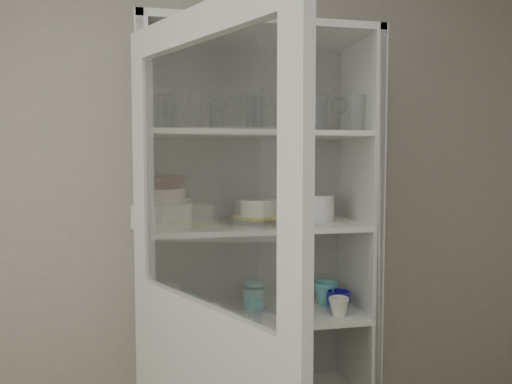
{
  "coord_description": "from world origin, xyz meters",
  "views": [
    {
      "loc": [
        -0.26,
        -0.86,
        1.55
      ],
      "look_at": [
        0.2,
        1.27,
        1.4
      ],
      "focal_mm": 35.0,
      "sensor_mm": 36.0,
      "label": 1
    }
  ],
  "objects_px": {
    "plate_stack_back": "(166,210)",
    "white_canister": "(167,301)",
    "mug_teal": "(326,293)",
    "goblet_3": "(339,114)",
    "glass_platter": "(258,220)",
    "teal_jar": "(254,296)",
    "grey_bowl_stack": "(319,208)",
    "mug_white": "(339,307)",
    "goblet_2": "(286,116)",
    "terracotta_bowl": "(161,182)",
    "goblet_1": "(235,112)",
    "mug_blue": "(338,300)",
    "cream_bowl": "(161,196)",
    "white_ramekin": "(258,207)",
    "goblet_0": "(171,112)",
    "cupboard_door": "(205,375)",
    "measuring_cups": "(184,320)",
    "pantry_cabinet": "(253,291)",
    "plate_stack_front": "(162,215)",
    "yellow_trivet": "(258,217)"
  },
  "relations": [
    {
      "from": "plate_stack_front",
      "to": "glass_platter",
      "type": "relative_size",
      "value": 0.71
    },
    {
      "from": "goblet_1",
      "to": "mug_blue",
      "type": "height_order",
      "value": "goblet_1"
    },
    {
      "from": "white_ramekin",
      "to": "mug_blue",
      "type": "distance_m",
      "value": 0.56
    },
    {
      "from": "terracotta_bowl",
      "to": "glass_platter",
      "type": "relative_size",
      "value": 0.61
    },
    {
      "from": "goblet_1",
      "to": "cream_bowl",
      "type": "height_order",
      "value": "goblet_1"
    },
    {
      "from": "mug_teal",
      "to": "mug_white",
      "type": "height_order",
      "value": "mug_teal"
    },
    {
      "from": "glass_platter",
      "to": "grey_bowl_stack",
      "type": "xyz_separation_m",
      "value": [
        0.27,
        -0.02,
        0.05
      ]
    },
    {
      "from": "goblet_2",
      "to": "white_canister",
      "type": "height_order",
      "value": "goblet_2"
    },
    {
      "from": "terracotta_bowl",
      "to": "goblet_2",
      "type": "bearing_deg",
      "value": 9.51
    },
    {
      "from": "plate_stack_front",
      "to": "plate_stack_back",
      "type": "bearing_deg",
      "value": 80.03
    },
    {
      "from": "goblet_3",
      "to": "mug_white",
      "type": "xyz_separation_m",
      "value": [
        -0.07,
        -0.21,
        -0.85
      ]
    },
    {
      "from": "pantry_cabinet",
      "to": "mug_blue",
      "type": "height_order",
      "value": "pantry_cabinet"
    },
    {
      "from": "goblet_2",
      "to": "glass_platter",
      "type": "bearing_deg",
      "value": -158.41
    },
    {
      "from": "goblet_2",
      "to": "terracotta_bowl",
      "type": "distance_m",
      "value": 0.64
    },
    {
      "from": "grey_bowl_stack",
      "to": "mug_white",
      "type": "relative_size",
      "value": 1.53
    },
    {
      "from": "teal_jar",
      "to": "measuring_cups",
      "type": "bearing_deg",
      "value": -156.23
    },
    {
      "from": "goblet_0",
      "to": "teal_jar",
      "type": "bearing_deg",
      "value": -7.25
    },
    {
      "from": "grey_bowl_stack",
      "to": "mug_white",
      "type": "bearing_deg",
      "value": -68.2
    },
    {
      "from": "glass_platter",
      "to": "mug_blue",
      "type": "height_order",
      "value": "glass_platter"
    },
    {
      "from": "pantry_cabinet",
      "to": "plate_stack_front",
      "type": "relative_size",
      "value": 8.28
    },
    {
      "from": "cream_bowl",
      "to": "grey_bowl_stack",
      "type": "height_order",
      "value": "cream_bowl"
    },
    {
      "from": "goblet_3",
      "to": "plate_stack_back",
      "type": "height_order",
      "value": "goblet_3"
    },
    {
      "from": "pantry_cabinet",
      "to": "plate_stack_back",
      "type": "bearing_deg",
      "value": 173.48
    },
    {
      "from": "plate_stack_front",
      "to": "teal_jar",
      "type": "height_order",
      "value": "plate_stack_front"
    },
    {
      "from": "glass_platter",
      "to": "teal_jar",
      "type": "height_order",
      "value": "glass_platter"
    },
    {
      "from": "goblet_2",
      "to": "white_ramekin",
      "type": "xyz_separation_m",
      "value": [
        -0.14,
        -0.06,
        -0.41
      ]
    },
    {
      "from": "white_ramekin",
      "to": "white_canister",
      "type": "relative_size",
      "value": 1.21
    },
    {
      "from": "mug_teal",
      "to": "goblet_3",
      "type": "bearing_deg",
      "value": 43.98
    },
    {
      "from": "glass_platter",
      "to": "goblet_2",
      "type": "bearing_deg",
      "value": 21.59
    },
    {
      "from": "cupboard_door",
      "to": "goblet_2",
      "type": "height_order",
      "value": "cupboard_door"
    },
    {
      "from": "cupboard_door",
      "to": "grey_bowl_stack",
      "type": "relative_size",
      "value": 14.63
    },
    {
      "from": "glass_platter",
      "to": "yellow_trivet",
      "type": "distance_m",
      "value": 0.02
    },
    {
      "from": "plate_stack_back",
      "to": "white_canister",
      "type": "bearing_deg",
      "value": -92.85
    },
    {
      "from": "grey_bowl_stack",
      "to": "measuring_cups",
      "type": "bearing_deg",
      "value": -171.44
    },
    {
      "from": "cream_bowl",
      "to": "white_ramekin",
      "type": "height_order",
      "value": "cream_bowl"
    },
    {
      "from": "white_ramekin",
      "to": "grey_bowl_stack",
      "type": "distance_m",
      "value": 0.28
    },
    {
      "from": "goblet_3",
      "to": "white_canister",
      "type": "distance_m",
      "value": 1.15
    },
    {
      "from": "cupboard_door",
      "to": "measuring_cups",
      "type": "height_order",
      "value": "cupboard_door"
    },
    {
      "from": "teal_jar",
      "to": "plate_stack_back",
      "type": "bearing_deg",
      "value": 170.52
    },
    {
      "from": "pantry_cabinet",
      "to": "mug_white",
      "type": "height_order",
      "value": "pantry_cabinet"
    },
    {
      "from": "measuring_cups",
      "to": "goblet_2",
      "type": "bearing_deg",
      "value": 19.25
    },
    {
      "from": "goblet_2",
      "to": "mug_teal",
      "type": "bearing_deg",
      "value": -6.81
    },
    {
      "from": "grey_bowl_stack",
      "to": "measuring_cups",
      "type": "distance_m",
      "value": 0.76
    },
    {
      "from": "terracotta_bowl",
      "to": "teal_jar",
      "type": "height_order",
      "value": "terracotta_bowl"
    },
    {
      "from": "plate_stack_front",
      "to": "terracotta_bowl",
      "type": "relative_size",
      "value": 1.16
    },
    {
      "from": "goblet_0",
      "to": "mug_blue",
      "type": "xyz_separation_m",
      "value": [
        0.73,
        -0.14,
        -0.84
      ]
    },
    {
      "from": "goblet_0",
      "to": "goblet_2",
      "type": "height_order",
      "value": "goblet_0"
    },
    {
      "from": "mug_teal",
      "to": "goblet_2",
      "type": "bearing_deg",
      "value": -165.48
    },
    {
      "from": "grey_bowl_stack",
      "to": "goblet_0",
      "type": "bearing_deg",
      "value": 171.41
    },
    {
      "from": "glass_platter",
      "to": "white_canister",
      "type": "relative_size",
      "value": 2.63
    }
  ]
}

